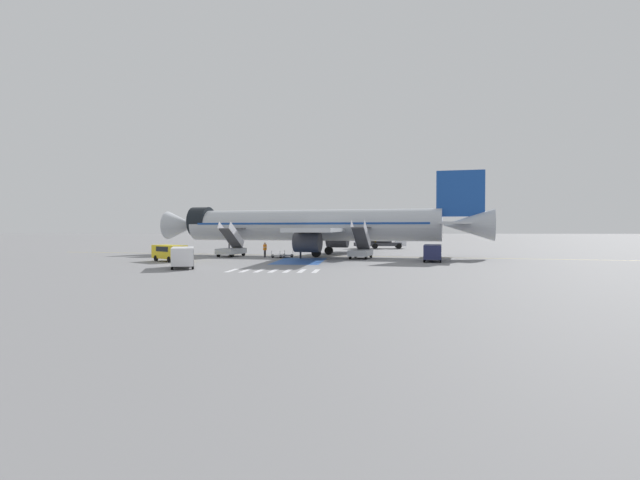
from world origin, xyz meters
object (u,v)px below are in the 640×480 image
at_px(boarding_stairs_forward, 231,248).
at_px(ground_crew_0, 265,249).
at_px(service_van_1, 169,252).
at_px(boarding_stairs_aft, 361,250).
at_px(fuel_tanker, 379,239).
at_px(service_van_0, 433,251).
at_px(service_van_2, 183,256).
at_px(airliner, 315,226).
at_px(ground_crew_1, 301,250).
at_px(baggage_cart, 282,255).

xyz_separation_m(boarding_stairs_forward, ground_crew_0, (4.71, -1.74, 0.04)).
bearing_deg(ground_crew_0, service_van_1, 162.16).
distance_m(boarding_stairs_aft, ground_crew_0, 11.92).
xyz_separation_m(fuel_tanker, service_van_0, (4.76, -35.11, -0.63)).
bearing_deg(service_van_2, boarding_stairs_forward, 72.65).
bearing_deg(ground_crew_0, service_van_2, -164.57).
relative_size(boarding_stairs_forward, service_van_2, 1.04).
xyz_separation_m(airliner, service_van_2, (-9.85, -21.67, -2.83)).
relative_size(boarding_stairs_forward, service_van_0, 1.08).
bearing_deg(airliner, ground_crew_1, 179.18).
bearing_deg(service_van_0, service_van_1, 13.20).
bearing_deg(airliner, service_van_2, 165.89).
relative_size(boarding_stairs_aft, service_van_0, 1.08).
distance_m(boarding_stairs_aft, service_van_0, 9.10).
bearing_deg(airliner, fuel_tanker, -9.83).
distance_m(airliner, service_van_2, 23.97).
height_order(baggage_cart, ground_crew_0, ground_crew_0).
bearing_deg(ground_crew_1, service_van_2, -6.71).
distance_m(boarding_stairs_aft, baggage_cart, 9.78).
bearing_deg(baggage_cart, ground_crew_0, -148.38).
distance_m(airliner, ground_crew_1, 6.81).
bearing_deg(service_van_0, boarding_stairs_aft, -22.80).
bearing_deg(ground_crew_0, boarding_stairs_forward, 98.38).
relative_size(boarding_stairs_aft, baggage_cart, 1.83).
relative_size(boarding_stairs_aft, service_van_1, 1.17).
xyz_separation_m(fuel_tanker, baggage_cart, (-12.69, -29.14, -1.47)).
height_order(fuel_tanker, service_van_0, fuel_tanker).
distance_m(boarding_stairs_aft, service_van_1, 21.86).
bearing_deg(boarding_stairs_aft, boarding_stairs_forward, 180.00).
bearing_deg(boarding_stairs_aft, ground_crew_0, -175.85).
relative_size(ground_crew_0, ground_crew_1, 1.09).
bearing_deg(boarding_stairs_forward, service_van_2, -77.60).
relative_size(airliner, service_van_2, 8.34).
bearing_deg(boarding_stairs_aft, fuel_tanker, 94.65).
relative_size(fuel_tanker, service_van_0, 1.84).
relative_size(service_van_0, service_van_1, 1.08).
bearing_deg(fuel_tanker, airliner, -22.61).
height_order(boarding_stairs_forward, boarding_stairs_aft, boarding_stairs_aft).
xyz_separation_m(baggage_cart, ground_crew_0, (-2.18, 0.03, 0.83)).
height_order(boarding_stairs_forward, service_van_1, boarding_stairs_forward).
bearing_deg(service_van_1, baggage_cart, 165.78).
height_order(boarding_stairs_aft, service_van_2, boarding_stairs_aft).
height_order(airliner, service_van_0, airliner).
bearing_deg(airliner, baggage_cart, 151.39).
bearing_deg(airliner, service_van_0, -116.85).
relative_size(service_van_0, service_van_2, 0.96).
bearing_deg(boarding_stairs_aft, ground_crew_1, -167.72).
height_order(fuel_tanker, ground_crew_1, fuel_tanker).
bearing_deg(service_van_2, service_van_0, 5.91).
bearing_deg(service_van_1, service_van_0, 133.38).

